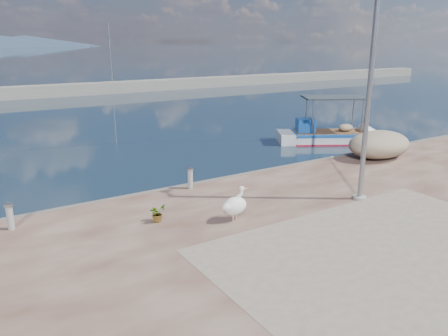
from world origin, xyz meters
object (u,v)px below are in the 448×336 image
(boat_right, at_px, (331,138))
(lamp_post, at_px, (368,99))
(bollard_near, at_px, (190,177))
(pelican, at_px, (235,205))

(boat_right, distance_m, lamp_post, 11.44)
(lamp_post, distance_m, bollard_near, 6.46)
(pelican, xyz_separation_m, lamp_post, (4.49, -0.68, 2.83))
(bollard_near, bearing_deg, lamp_post, -42.83)
(boat_right, relative_size, pelican, 6.21)
(boat_right, height_order, lamp_post, lamp_post)
(pelican, bearing_deg, bollard_near, 75.03)
(boat_right, distance_m, bollard_near, 12.14)
(bollard_near, bearing_deg, pelican, -94.51)
(lamp_post, xyz_separation_m, bollard_near, (-4.24, 3.93, -2.89))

